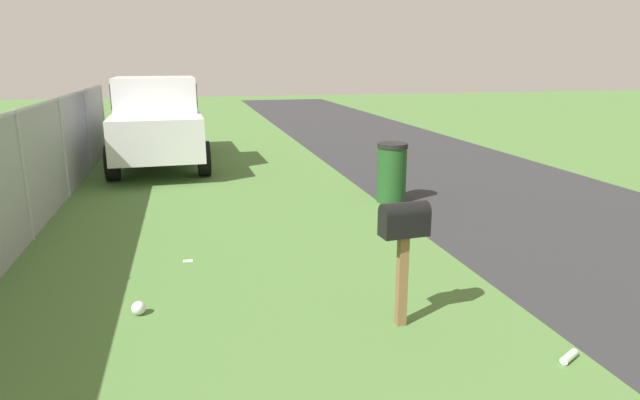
{
  "coord_description": "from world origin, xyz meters",
  "views": [
    {
      "loc": [
        1.58,
        1.77,
        2.48
      ],
      "look_at": [
        6.35,
        0.62,
        1.21
      ],
      "focal_mm": 30.55,
      "sensor_mm": 36.0,
      "label": 1
    }
  ],
  "objects": [
    {
      "name": "litter_bottle_midfield_b",
      "position": [
        5.11,
        -1.26,
        0.04
      ],
      "size": [
        0.17,
        0.23,
        0.07
      ],
      "primitive_type": "cylinder",
      "rotation": [
        0.0,
        1.57,
        2.09
      ],
      "color": "#B2D8BF",
      "rests_on": "ground"
    },
    {
      "name": "mailbox",
      "position": [
        6.06,
        -0.1,
        0.96
      ],
      "size": [
        0.24,
        0.46,
        1.22
      ],
      "rotation": [
        0.0,
        0.0,
        0.09
      ],
      "color": "brown",
      "rests_on": "ground"
    },
    {
      "name": "fence_section",
      "position": [
        9.66,
        4.03,
        0.98
      ],
      "size": [
        15.6,
        0.07,
        1.83
      ],
      "color": "#9EA3A8",
      "rests_on": "ground"
    },
    {
      "name": "trash_bin",
      "position": [
        10.5,
        -1.69,
        0.53
      ],
      "size": [
        0.54,
        0.54,
        1.06
      ],
      "color": "#1E4C1E",
      "rests_on": "ground"
    },
    {
      "name": "pickup_truck",
      "position": [
        15.16,
        2.49,
        1.11
      ],
      "size": [
        5.51,
        2.27,
        2.09
      ],
      "rotation": [
        0.0,
        0.0,
        3.17
      ],
      "color": "silver",
      "rests_on": "ground"
    },
    {
      "name": "litter_wrapper_near_hydrant",
      "position": [
        8.28,
        1.89,
        0.0
      ],
      "size": [
        0.09,
        0.12,
        0.01
      ],
      "primitive_type": "cube",
      "rotation": [
        0.0,
        0.0,
        1.55
      ],
      "color": "silver",
      "rests_on": "ground"
    },
    {
      "name": "litter_bag_by_mailbox",
      "position": [
        6.87,
        2.37,
        0.07
      ],
      "size": [
        0.14,
        0.14,
        0.14
      ],
      "primitive_type": "sphere",
      "color": "silver",
      "rests_on": "ground"
    }
  ]
}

